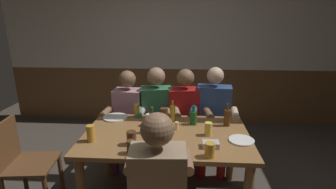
{
  "coord_description": "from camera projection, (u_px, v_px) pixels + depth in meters",
  "views": [
    {
      "loc": [
        0.16,
        -2.09,
        1.8
      ],
      "look_at": [
        0.0,
        0.43,
        1.05
      ],
      "focal_mm": 27.99,
      "sensor_mm": 36.0,
      "label": 1
    }
  ],
  "objects": [
    {
      "name": "back_wall_upper",
      "position": [
        176.0,
        18.0,
        4.26
      ],
      "size": [
        5.75,
        0.12,
        1.68
      ],
      "primitive_type": "cube",
      "color": "beige"
    },
    {
      "name": "back_wall_wainscot",
      "position": [
        175.0,
        95.0,
        4.64
      ],
      "size": [
        5.75,
        0.12,
        0.94
      ],
      "primitive_type": "cube",
      "color": "brown",
      "rests_on": "ground_plane"
    },
    {
      "name": "dining_table",
      "position": [
        166.0,
        144.0,
        2.5
      ],
      "size": [
        1.56,
        0.96,
        0.74
      ],
      "color": "brown",
      "rests_on": "ground_plane"
    },
    {
      "name": "person_0",
      "position": [
        127.0,
        114.0,
        3.2
      ],
      "size": [
        0.5,
        0.55,
        1.18
      ],
      "rotation": [
        0.0,
        0.0,
        3.07
      ],
      "color": "#B78493",
      "rests_on": "ground_plane"
    },
    {
      "name": "person_1",
      "position": [
        157.0,
        113.0,
        3.18
      ],
      "size": [
        0.55,
        0.56,
        1.22
      ],
      "rotation": [
        0.0,
        0.0,
        3.3
      ],
      "color": "#33724C",
      "rests_on": "ground_plane"
    },
    {
      "name": "person_2",
      "position": [
        186.0,
        114.0,
        3.16
      ],
      "size": [
        0.58,
        0.56,
        1.21
      ],
      "rotation": [
        0.0,
        0.0,
        3.28
      ],
      "color": "#AD1919",
      "rests_on": "ground_plane"
    },
    {
      "name": "person_3",
      "position": [
        213.0,
        114.0,
        3.13
      ],
      "size": [
        0.57,
        0.54,
        1.23
      ],
      "rotation": [
        0.0,
        0.0,
        3.04
      ],
      "color": "#2D4C84",
      "rests_on": "ground_plane"
    },
    {
      "name": "person_4",
      "position": [
        158.0,
        185.0,
        1.81
      ],
      "size": [
        0.52,
        0.54,
        1.24
      ],
      "rotation": [
        0.0,
        0.0,
        0.06
      ],
      "color": "#997F60",
      "rests_on": "ground_plane"
    },
    {
      "name": "chair_empty_near_right",
      "position": [
        22.0,
        161.0,
        2.49
      ],
      "size": [
        0.48,
        0.48,
        0.88
      ],
      "rotation": [
        0.0,
        0.0,
        -1.46
      ],
      "color": "brown",
      "rests_on": "ground_plane"
    },
    {
      "name": "table_candle",
      "position": [
        177.0,
        126.0,
        2.55
      ],
      "size": [
        0.04,
        0.04,
        0.08
      ],
      "primitive_type": "cylinder",
      "color": "#F9E08C",
      "rests_on": "dining_table"
    },
    {
      "name": "condiment_caddy",
      "position": [
        211.0,
        144.0,
        2.21
      ],
      "size": [
        0.14,
        0.1,
        0.05
      ],
      "primitive_type": "cube",
      "color": "#B2B7BC",
      "rests_on": "dining_table"
    },
    {
      "name": "plate_0",
      "position": [
        241.0,
        140.0,
        2.32
      ],
      "size": [
        0.23,
        0.23,
        0.01
      ],
      "primitive_type": "cylinder",
      "color": "white",
      "rests_on": "dining_table"
    },
    {
      "name": "plate_1",
      "position": [
        115.0,
        117.0,
        2.85
      ],
      "size": [
        0.26,
        0.26,
        0.01
      ],
      "primitive_type": "cylinder",
      "color": "white",
      "rests_on": "dining_table"
    },
    {
      "name": "bottle_0",
      "position": [
        227.0,
        117.0,
        2.63
      ],
      "size": [
        0.07,
        0.07,
        0.23
      ],
      "color": "#593314",
      "rests_on": "dining_table"
    },
    {
      "name": "bottle_1",
      "position": [
        193.0,
        117.0,
        2.66
      ],
      "size": [
        0.07,
        0.07,
        0.2
      ],
      "color": "#195923",
      "rests_on": "dining_table"
    },
    {
      "name": "bottle_2",
      "position": [
        173.0,
        113.0,
        2.76
      ],
      "size": [
        0.05,
        0.05,
        0.22
      ],
      "color": "gold",
      "rests_on": "dining_table"
    },
    {
      "name": "bottle_3",
      "position": [
        152.0,
        122.0,
        2.46
      ],
      "size": [
        0.05,
        0.05,
        0.26
      ],
      "color": "#195923",
      "rests_on": "dining_table"
    },
    {
      "name": "pint_glass_0",
      "position": [
        137.0,
        110.0,
        2.87
      ],
      "size": [
        0.06,
        0.06,
        0.15
      ],
      "primitive_type": "cylinder",
      "color": "gold",
      "rests_on": "dining_table"
    },
    {
      "name": "pint_glass_1",
      "position": [
        91.0,
        133.0,
        2.3
      ],
      "size": [
        0.07,
        0.07,
        0.15
      ],
      "primitive_type": "cylinder",
      "color": "gold",
      "rests_on": "dining_table"
    },
    {
      "name": "pint_glass_2",
      "position": [
        150.0,
        120.0,
        2.64
      ],
      "size": [
        0.07,
        0.07,
        0.12
      ],
      "primitive_type": "cylinder",
      "color": "white",
      "rests_on": "dining_table"
    },
    {
      "name": "pint_glass_3",
      "position": [
        151.0,
        112.0,
        2.85
      ],
      "size": [
        0.06,
        0.06,
        0.12
      ],
      "primitive_type": "cylinder",
      "color": "#4C2D19",
      "rests_on": "dining_table"
    },
    {
      "name": "pint_glass_4",
      "position": [
        131.0,
        138.0,
        2.24
      ],
      "size": [
        0.08,
        0.08,
        0.12
      ],
      "primitive_type": "cylinder",
      "color": "#4C2D19",
      "rests_on": "dining_table"
    },
    {
      "name": "pint_glass_5",
      "position": [
        131.0,
        147.0,
        2.1
      ],
      "size": [
        0.07,
        0.07,
        0.11
      ],
      "primitive_type": "cylinder",
      "color": "#4C2D19",
      "rests_on": "dining_table"
    },
    {
      "name": "pint_glass_6",
      "position": [
        210.0,
        150.0,
        2.05
      ],
      "size": [
        0.08,
        0.08,
        0.12
      ],
      "primitive_type": "cylinder",
      "color": "gold",
      "rests_on": "dining_table"
    },
    {
      "name": "pint_glass_7",
      "position": [
        164.0,
        115.0,
        2.71
      ],
      "size": [
        0.08,
        0.08,
        0.16
      ],
      "primitive_type": "cylinder",
      "color": "#4C2D19",
      "rests_on": "dining_table"
    },
    {
      "name": "pint_glass_8",
      "position": [
        208.0,
        129.0,
        2.42
      ],
      "size": [
        0.07,
        0.07,
        0.13
      ],
      "primitive_type": "cylinder",
      "color": "#E5C64C",
      "rests_on": "dining_table"
    }
  ]
}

